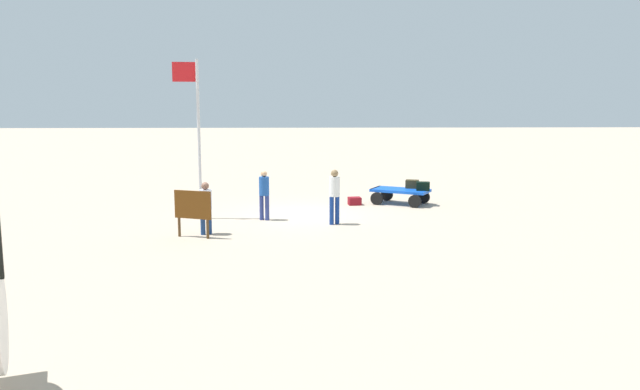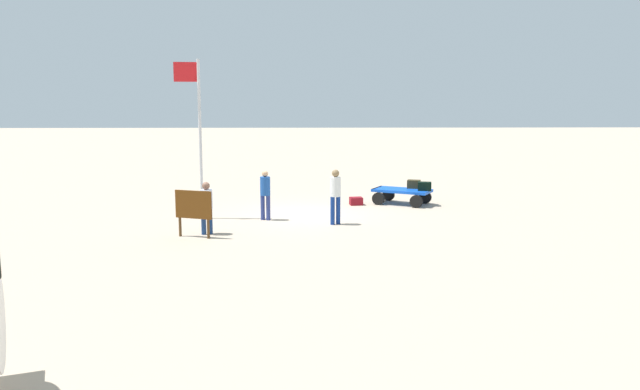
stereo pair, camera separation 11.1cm
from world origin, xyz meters
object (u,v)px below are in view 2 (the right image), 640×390
object	(u,v)px
worker_lead	(335,192)
worker_trailing	(206,204)
flagpole	(197,126)
luggage_cart	(401,193)
suitcase_navy	(414,184)
suitcase_dark	(356,201)
worker_supervisor	(265,192)
signboard	(194,207)
suitcase_olive	(425,186)

from	to	relation	value
worker_lead	worker_trailing	bearing A→B (deg)	19.65
worker_trailing	flagpole	bearing A→B (deg)	-75.88
luggage_cart	suitcase_navy	bearing A→B (deg)	-155.69
suitcase_dark	worker_supervisor	bearing A→B (deg)	41.92
worker_lead	worker_supervisor	xyz separation A→B (m)	(2.26, -0.77, -0.08)
worker_trailing	flagpole	world-z (taller)	flagpole
suitcase_navy	signboard	distance (m)	9.32
worker_trailing	worker_supervisor	bearing A→B (deg)	-126.43
luggage_cart	worker_trailing	size ratio (longest dim) A/B	1.52
worker_supervisor	signboard	distance (m)	3.19
worker_lead	worker_supervisor	bearing A→B (deg)	-18.90
suitcase_navy	signboard	bearing A→B (deg)	38.55
luggage_cart	worker_supervisor	xyz separation A→B (m)	(4.91, 3.01, 0.51)
suitcase_olive	suitcase_dark	distance (m)	2.59
suitcase_olive	worker_trailing	world-z (taller)	worker_trailing
worker_lead	worker_supervisor	size ratio (longest dim) A/B	1.07
suitcase_olive	signboard	xyz separation A→B (m)	(7.59, 5.20, 0.15)
suitcase_dark	worker_trailing	bearing A→B (deg)	46.38
suitcase_navy	suitcase_dark	size ratio (longest dim) A/B	1.09
suitcase_navy	worker_lead	bearing A→B (deg)	51.86
suitcase_dark	worker_supervisor	distance (m)	4.36
suitcase_navy	suitcase_olive	bearing A→B (deg)	116.44
luggage_cart	worker_lead	size ratio (longest dim) A/B	1.35
luggage_cart	suitcase_dark	xyz separation A→B (m)	(1.71, 0.14, -0.29)
worker_supervisor	flagpole	distance (m)	3.08
suitcase_olive	suitcase_dark	xyz separation A→B (m)	(2.51, -0.24, -0.58)
worker_lead	suitcase_navy	bearing A→B (deg)	-128.14
luggage_cart	worker_trailing	bearing A→B (deg)	38.45
suitcase_dark	worker_supervisor	size ratio (longest dim) A/B	0.31
luggage_cart	suitcase_olive	bearing A→B (deg)	154.56
luggage_cart	suitcase_navy	world-z (taller)	suitcase_navy
luggage_cart	worker_trailing	distance (m)	8.30
worker_trailing	suitcase_dark	bearing A→B (deg)	-133.62
signboard	worker_trailing	bearing A→B (deg)	-125.05
suitcase_navy	worker_trailing	distance (m)	8.81
worker_trailing	flagpole	distance (m)	3.35
suitcase_dark	luggage_cart	bearing A→B (deg)	-175.32
flagpole	worker_trailing	bearing A→B (deg)	104.12
suitcase_olive	signboard	bearing A→B (deg)	34.45
suitcase_olive	luggage_cart	bearing A→B (deg)	-25.44
suitcase_dark	flagpole	distance (m)	6.64
flagpole	signboard	distance (m)	3.66
worker_lead	worker_trailing	xyz separation A→B (m)	(3.84, 1.37, -0.11)
suitcase_olive	flagpole	bearing A→B (deg)	16.11
worker_trailing	signboard	distance (m)	0.53
suitcase_navy	suitcase_dark	distance (m)	2.31
signboard	suitcase_navy	bearing A→B (deg)	-141.45
signboard	luggage_cart	bearing A→B (deg)	-140.58
luggage_cart	signboard	distance (m)	8.80
suitcase_navy	suitcase_olive	world-z (taller)	suitcase_olive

